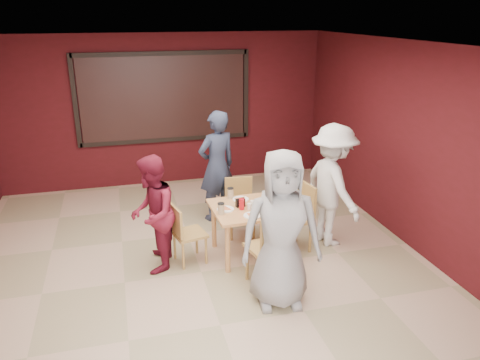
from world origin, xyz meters
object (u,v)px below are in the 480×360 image
object	(u,v)px
diner_left	(152,214)
diner_right	(332,185)
diner_front	(281,230)
chair_left	(184,231)
chair_back	(240,203)
dining_table	(246,213)
chair_front	(272,246)
chair_right	(298,213)
diner_back	(217,166)

from	to	relation	value
diner_left	diner_right	bearing A→B (deg)	103.18
diner_front	diner_right	distance (m)	1.70
diner_front	diner_right	world-z (taller)	diner_front
diner_front	diner_left	size ratio (longest dim) A/B	1.20
chair_left	diner_front	distance (m)	1.54
chair_back	chair_left	distance (m)	1.15
chair_back	diner_right	xyz separation A→B (m)	(1.17, -0.63, 0.39)
dining_table	diner_front	xyz separation A→B (m)	(0.07, -1.15, 0.28)
dining_table	chair_back	bearing A→B (deg)	81.87
dining_table	diner_front	world-z (taller)	diner_front
chair_front	diner_left	xyz separation A→B (m)	(-1.32, 0.82, 0.21)
chair_left	diner_right	world-z (taller)	diner_right
chair_left	chair_right	distance (m)	1.58
diner_back	chair_left	bearing A→B (deg)	41.15
diner_front	diner_back	world-z (taller)	diner_front
chair_back	chair_right	bearing A→B (deg)	-46.40
diner_left	dining_table	bearing A→B (deg)	102.02
diner_back	diner_left	xyz separation A→B (m)	(-1.12, -1.30, -0.12)
diner_left	diner_right	size ratio (longest dim) A/B	0.87
chair_right	diner_front	world-z (taller)	diner_front
diner_back	diner_left	bearing A→B (deg)	29.93
dining_table	diner_left	distance (m)	1.23
dining_table	chair_right	world-z (taller)	chair_right
dining_table	chair_back	world-z (taller)	dining_table
dining_table	chair_back	xyz separation A→B (m)	(0.10, 0.69, -0.15)
chair_front	diner_left	world-z (taller)	diner_left
chair_front	chair_back	size ratio (longest dim) A/B	1.15
chair_left	diner_left	world-z (taller)	diner_left
dining_table	chair_front	xyz separation A→B (m)	(0.09, -0.83, -0.07)
diner_front	diner_right	bearing A→B (deg)	53.98
chair_back	diner_back	distance (m)	0.75
diner_back	diner_left	world-z (taller)	diner_back
chair_front	diner_right	xyz separation A→B (m)	(1.18, 0.90, 0.32)
chair_back	diner_front	distance (m)	1.89
dining_table	chair_front	world-z (taller)	chair_front
chair_right	diner_right	xyz separation A→B (m)	(0.52, 0.05, 0.33)
diner_back	dining_table	bearing A→B (deg)	75.46
diner_back	diner_right	size ratio (longest dim) A/B	1.01
chair_front	diner_back	size ratio (longest dim) A/B	0.55
chair_front	diner_front	xyz separation A→B (m)	(-0.01, -0.32, 0.36)
chair_back	diner_back	xyz separation A→B (m)	(-0.21, 0.60, 0.40)
chair_left	chair_right	size ratio (longest dim) A/B	0.86
diner_right	dining_table	bearing A→B (deg)	84.61
chair_left	chair_front	bearing A→B (deg)	-42.65
dining_table	diner_back	xyz separation A→B (m)	(-0.11, 1.29, 0.25)
chair_back	chair_right	xyz separation A→B (m)	(0.65, -0.68, 0.06)
chair_back	chair_right	world-z (taller)	chair_right
chair_front	chair_left	world-z (taller)	chair_front
chair_front	diner_front	world-z (taller)	diner_front
dining_table	chair_right	distance (m)	0.75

